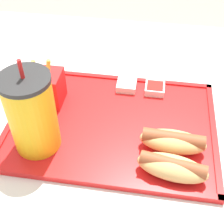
% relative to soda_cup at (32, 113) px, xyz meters
% --- Properties ---
extents(dining_table, '(1.46, 1.03, 0.71)m').
position_rel_soda_cup_xyz_m(dining_table, '(-0.13, -0.04, -0.44)').
color(dining_table, beige).
rests_on(dining_table, ground_plane).
extents(food_tray, '(0.44, 0.32, 0.01)m').
position_rel_soda_cup_xyz_m(food_tray, '(-0.14, -0.08, -0.09)').
color(food_tray, red).
rests_on(food_tray, dining_table).
extents(soda_cup, '(0.09, 0.09, 0.20)m').
position_rel_soda_cup_xyz_m(soda_cup, '(0.00, 0.00, 0.00)').
color(soda_cup, gold).
rests_on(soda_cup, food_tray).
extents(hot_dog_far, '(0.13, 0.07, 0.04)m').
position_rel_soda_cup_xyz_m(hot_dog_far, '(-0.26, 0.04, -0.06)').
color(hot_dog_far, tan).
rests_on(hot_dog_far, food_tray).
extents(hot_dog_near, '(0.13, 0.06, 0.04)m').
position_rel_soda_cup_xyz_m(hot_dog_near, '(-0.26, -0.03, -0.06)').
color(hot_dog_near, tan).
rests_on(hot_dog_near, food_tray).
extents(fries_carton, '(0.08, 0.06, 0.11)m').
position_rel_soda_cup_xyz_m(fries_carton, '(0.02, -0.13, -0.04)').
color(fries_carton, red).
rests_on(fries_carton, food_tray).
extents(sauce_cup_mayo, '(0.05, 0.05, 0.02)m').
position_rel_soda_cup_xyz_m(sauce_cup_mayo, '(-0.15, -0.20, -0.07)').
color(sauce_cup_mayo, silver).
rests_on(sauce_cup_mayo, food_tray).
extents(sauce_cup_ketchup, '(0.05, 0.05, 0.02)m').
position_rel_soda_cup_xyz_m(sauce_cup_ketchup, '(-0.22, -0.20, -0.07)').
color(sauce_cup_ketchup, silver).
rests_on(sauce_cup_ketchup, food_tray).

